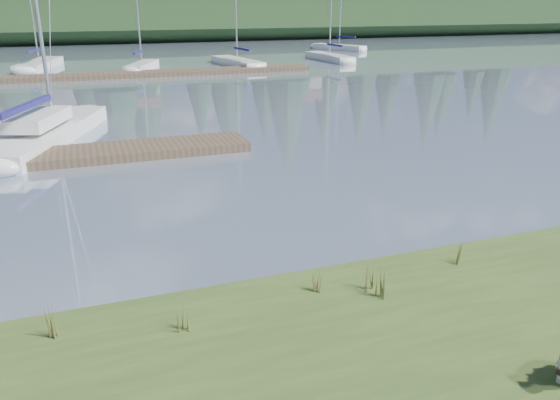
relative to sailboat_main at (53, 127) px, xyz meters
name	(u,v)px	position (x,y,z in m)	size (l,w,h in m)	color
ground	(101,78)	(2.52, 17.37, -0.42)	(200.00, 200.00, 0.00)	gray
ridge	(83,20)	(2.52, 60.37, 2.08)	(200.00, 20.00, 5.00)	black
sailboat_main	(53,127)	(0.00, 0.00, 0.00)	(5.05, 9.62, 13.68)	white
dock_near	(1,162)	(-1.48, -3.63, -0.27)	(16.00, 2.00, 0.30)	#4C3D2C
dock_far	(130,74)	(4.52, 17.37, -0.27)	(26.00, 2.20, 0.30)	#4C3D2C
sailboat_bg_1	(42,63)	(-1.47, 25.61, -0.09)	(3.64, 8.82, 12.84)	white
sailboat_bg_2	(144,65)	(5.91, 21.26, -0.09)	(3.45, 6.22, 9.53)	white
sailboat_bg_3	(234,61)	(13.14, 21.81, -0.10)	(2.79, 8.38, 12.07)	white
sailboat_bg_4	(326,56)	(21.90, 22.94, -0.09)	(1.87, 7.56, 11.09)	white
sailboat_bg_5	(335,47)	(27.24, 32.46, -0.10)	(4.41, 6.73, 9.98)	white
weed_0	(183,318)	(2.20, -15.31, 0.14)	(0.17, 0.14, 0.49)	#475B23
weed_1	(317,281)	(4.52, -14.92, 0.12)	(0.17, 0.14, 0.45)	#475B23
weed_2	(380,280)	(5.42, -15.45, 0.25)	(0.17, 0.14, 0.75)	#475B23
weed_3	(52,323)	(0.39, -14.86, 0.18)	(0.17, 0.14, 0.58)	#475B23
weed_4	(369,279)	(5.37, -15.17, 0.14)	(0.17, 0.14, 0.51)	#475B23
weed_5	(458,252)	(7.44, -14.82, 0.14)	(0.17, 0.14, 0.51)	#475B23
mud_lip	(192,307)	(2.52, -14.23, -0.35)	(60.00, 0.50, 0.14)	#33281C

